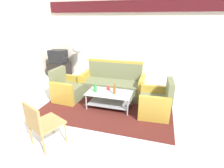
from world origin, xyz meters
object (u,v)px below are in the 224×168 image
(bottle_brown, at_px, (114,90))
(television, at_px, (58,56))
(couch, at_px, (113,85))
(coffee_table, at_px, (109,98))
(cup, at_px, (108,88))
(bottle_green, at_px, (95,88))
(pedestal_fan, at_px, (78,50))
(armchair_right, at_px, (156,103))
(armchair_left, at_px, (68,89))
(tv_stand, at_px, (60,69))
(wicker_chair, at_px, (41,122))

(bottle_brown, bearing_deg, television, 144.51)
(couch, bearing_deg, bottle_brown, 108.77)
(coffee_table, height_order, cup, cup)
(bottle_green, relative_size, pedestal_fan, 0.20)
(armchair_right, relative_size, pedestal_fan, 0.67)
(armchair_right, relative_size, television, 1.41)
(bottle_brown, relative_size, bottle_green, 1.09)
(armchair_right, relative_size, bottle_green, 3.32)
(armchair_left, relative_size, television, 1.41)
(pedestal_fan, bearing_deg, couch, -35.90)
(television, xyz_separation_m, pedestal_fan, (0.80, 0.05, 0.25))
(tv_stand, bearing_deg, bottle_brown, -35.45)
(armchair_right, xyz_separation_m, television, (-3.72, 1.94, 0.47))
(armchair_left, bearing_deg, cup, 93.80)
(couch, xyz_separation_m, television, (-2.47, 1.16, 0.44))
(armchair_right, bearing_deg, tv_stand, 59.16)
(armchair_left, xyz_separation_m, bottle_green, (0.89, -0.19, 0.22))
(coffee_table, bearing_deg, armchair_right, -0.73)
(bottle_green, distance_m, television, 3.01)
(armchair_left, bearing_deg, tv_stand, -139.02)
(coffee_table, xyz_separation_m, cup, (-0.07, 0.15, 0.19))
(tv_stand, relative_size, television, 1.33)
(cup, relative_size, television, 0.17)
(coffee_table, xyz_separation_m, bottle_green, (-0.34, -0.05, 0.24))
(cup, bearing_deg, bottle_green, -143.67)
(cup, height_order, tv_stand, tv_stand)
(tv_stand, height_order, television, television)
(bottle_brown, bearing_deg, armchair_left, 172.64)
(armchair_left, xyz_separation_m, coffee_table, (1.23, -0.14, -0.02))
(armchair_left, relative_size, pedestal_fan, 0.67)
(tv_stand, bearing_deg, cup, -34.89)
(pedestal_fan, bearing_deg, television, -176.62)
(cup, bearing_deg, pedestal_fan, 133.59)
(couch, bearing_deg, cup, 95.83)
(television, height_order, pedestal_fan, pedestal_fan)
(couch, height_order, coffee_table, couch)
(armchair_left, bearing_deg, bottle_brown, 86.00)
(bottle_brown, relative_size, television, 0.46)
(television, bearing_deg, cup, 145.46)
(armchair_right, height_order, bottle_brown, armchair_right)
(bottle_brown, relative_size, pedestal_fan, 0.22)
(couch, distance_m, pedestal_fan, 2.17)
(pedestal_fan, bearing_deg, coffee_table, -47.61)
(tv_stand, xyz_separation_m, wicker_chair, (1.91, -3.56, 0.23))
(couch, distance_m, bottle_green, 0.86)
(armchair_right, height_order, television, television)
(coffee_table, bearing_deg, bottle_brown, -13.31)
(television, bearing_deg, armchair_right, 152.87)
(wicker_chair, bearing_deg, bottle_brown, 85.95)
(armchair_right, xyz_separation_m, bottle_brown, (-0.97, -0.02, 0.23))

